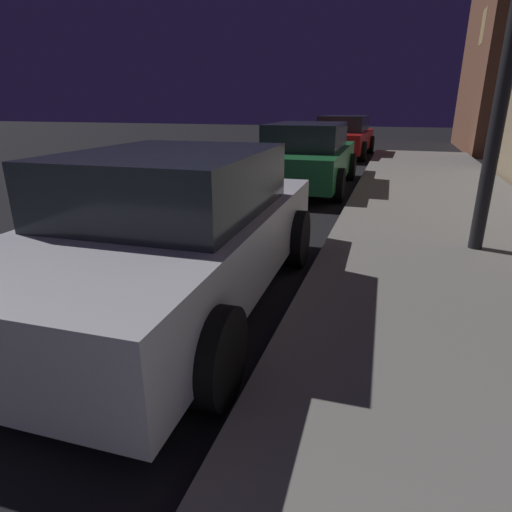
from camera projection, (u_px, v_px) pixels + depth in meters
name	position (u px, v px, depth m)	size (l,w,h in m)	color
car_silver	(173.00, 231.00, 3.97)	(2.15, 4.24, 1.43)	#B7B7BF
car_green	(307.00, 156.00, 9.60)	(2.01, 4.43, 1.43)	#19592D
car_red	(343.00, 136.00, 15.54)	(2.09, 4.45, 1.43)	maroon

